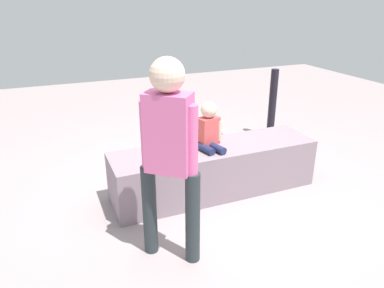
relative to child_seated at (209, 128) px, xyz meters
name	(u,v)px	position (x,y,z in m)	size (l,w,h in m)	color
ground_plane	(214,191)	(0.07, 0.00, -0.73)	(12.00, 12.00, 0.00)	#9D8D8E
concrete_ledge	(214,169)	(0.07, 0.00, -0.47)	(2.18, 0.58, 0.52)	gray
child_seated	(209,128)	(0.00, 0.00, 0.00)	(0.29, 0.34, 0.48)	navy
adult_standing	(169,146)	(-0.71, -0.82, 0.24)	(0.39, 0.36, 1.61)	#273034
cake_plate	(185,149)	(-0.26, 0.01, -0.19)	(0.22, 0.22, 0.07)	yellow
gift_bag	(192,150)	(0.17, 0.83, -0.60)	(0.23, 0.08, 0.31)	#4C99E0
railing_post	(272,112)	(1.59, 1.19, -0.36)	(0.36, 0.36, 1.01)	black
water_bottle_near_gift	(116,176)	(-0.88, 0.55, -0.63)	(0.07, 0.07, 0.23)	silver
party_cup_red	(230,156)	(0.61, 0.63, -0.68)	(0.08, 0.08, 0.11)	red
handbag_black_leather	(176,142)	(0.10, 1.24, -0.62)	(0.31, 0.12, 0.32)	black
handbag_brown_canvas	(216,145)	(0.53, 0.88, -0.60)	(0.27, 0.11, 0.35)	brown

